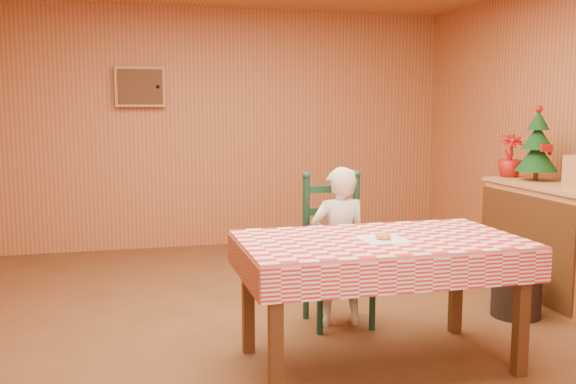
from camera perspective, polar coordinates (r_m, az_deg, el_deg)
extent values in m
plane|color=brown|center=(4.48, 0.66, -12.46)|extent=(6.00, 6.00, 0.00)
cube|color=#BE7344|center=(7.16, -5.66, 5.62)|extent=(5.00, 0.10, 2.60)
cube|color=tan|center=(7.01, -13.01, 9.10)|extent=(0.52, 0.08, 0.42)
cube|color=#512E15|center=(6.97, -13.00, 9.12)|extent=(0.46, 0.02, 0.36)
sphere|color=black|center=(6.96, -11.49, 9.16)|extent=(0.04, 0.04, 0.04)
cube|color=#512E15|center=(3.83, 8.14, -4.79)|extent=(1.60, 0.90, 0.06)
cube|color=#512E15|center=(3.38, -1.10, -13.02)|extent=(0.07, 0.07, 0.69)
cube|color=#512E15|center=(3.95, 20.02, -10.42)|extent=(0.07, 0.07, 0.69)
cube|color=#512E15|center=(4.07, -3.56, -9.46)|extent=(0.07, 0.07, 0.69)
cube|color=#512E15|center=(4.55, 14.71, -7.84)|extent=(0.07, 0.07, 0.69)
cube|color=red|center=(3.82, 8.16, -4.20)|extent=(1.64, 0.94, 0.02)
cube|color=red|center=(3.43, 11.17, -7.35)|extent=(1.64, 0.02, 0.18)
cube|color=red|center=(4.27, 5.70, -4.29)|extent=(1.64, 0.02, 0.18)
cube|color=#33602C|center=(3.61, -4.04, -6.45)|extent=(0.02, 0.94, 0.18)
cube|color=#33602C|center=(4.22, 18.49, -4.79)|extent=(0.02, 0.94, 0.18)
cube|color=#10321E|center=(4.56, 4.53, -6.48)|extent=(0.44, 0.40, 0.04)
cylinder|color=#10321E|center=(4.41, 2.86, -10.00)|extent=(0.04, 0.04, 0.41)
cylinder|color=#10321E|center=(4.53, 7.51, -9.57)|extent=(0.04, 0.04, 0.41)
cylinder|color=#10321E|center=(4.72, 1.61, -8.81)|extent=(0.04, 0.04, 0.41)
cylinder|color=#10321E|center=(4.84, 5.99, -8.45)|extent=(0.04, 0.04, 0.41)
cylinder|color=#10321E|center=(4.60, 1.64, -2.28)|extent=(0.05, 0.05, 0.60)
sphere|color=#10321E|center=(4.56, 1.65, 1.45)|extent=(0.06, 0.06, 0.06)
cylinder|color=#10321E|center=(4.71, 6.08, -2.07)|extent=(0.05, 0.05, 0.60)
sphere|color=#10321E|center=(4.67, 6.13, 1.56)|extent=(0.06, 0.06, 0.06)
cube|color=#10321E|center=(4.67, 3.87, -3.62)|extent=(0.38, 0.03, 0.05)
cube|color=#10321E|center=(4.65, 3.89, -1.69)|extent=(0.38, 0.03, 0.05)
cube|color=#10321E|center=(4.62, 3.91, 0.27)|extent=(0.38, 0.03, 0.05)
imported|color=silver|center=(4.53, 4.54, -4.86)|extent=(0.41, 0.27, 1.12)
cube|color=white|center=(3.77, 8.45, -4.18)|extent=(0.28, 0.28, 0.00)
torus|color=#CE854A|center=(3.77, 8.46, -3.92)|extent=(0.12, 0.12, 0.03)
cube|color=tan|center=(5.58, 22.40, -4.23)|extent=(0.50, 1.20, 0.90)
cube|color=tan|center=(5.51, 22.64, 0.51)|extent=(0.54, 1.24, 0.03)
cube|color=#512E15|center=(5.43, 20.20, -4.43)|extent=(0.02, 1.20, 0.80)
cylinder|color=#512E15|center=(5.71, 21.16, 1.36)|extent=(0.04, 0.04, 0.08)
cone|color=#0C3814|center=(5.69, 21.24, 2.96)|extent=(0.34, 0.34, 0.24)
cone|color=#0C3814|center=(5.69, 21.31, 4.57)|extent=(0.26, 0.26, 0.20)
cone|color=#0C3814|center=(5.68, 21.38, 5.98)|extent=(0.18, 0.18, 0.16)
sphere|color=#A6120F|center=(5.68, 21.42, 6.88)|extent=(0.06, 0.06, 0.06)
cube|color=#A6120F|center=(5.56, 22.01, 3.65)|extent=(0.10, 0.02, 0.06)
sphere|color=#A6120F|center=(5.69, 22.26, 3.21)|extent=(0.04, 0.04, 0.04)
sphere|color=#A6120F|center=(5.69, 20.42, 4.00)|extent=(0.04, 0.04, 0.04)
sphere|color=#A6120F|center=(5.78, 21.13, 5.01)|extent=(0.04, 0.04, 0.04)
imported|color=#A6120F|center=(5.91, 19.14, 3.06)|extent=(0.26, 0.26, 0.37)
cylinder|color=black|center=(5.07, 19.63, -8.41)|extent=(0.36, 0.36, 0.36)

